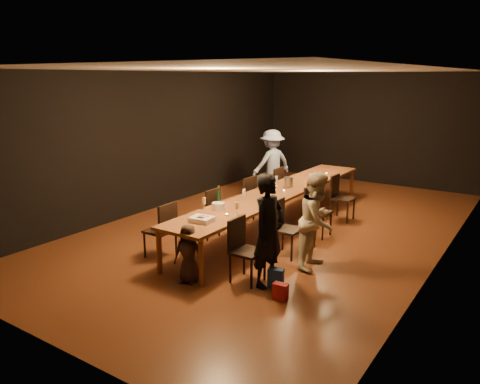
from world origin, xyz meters
The scene contains 30 objects.
ground centered at (0.00, 0.00, 0.00)m, with size 10.00×10.00×0.00m, color #461F11.
room_shell centered at (0.00, 0.00, 2.08)m, with size 6.04×10.04×3.02m.
table centered at (0.00, 0.00, 0.70)m, with size 0.90×6.00×0.75m.
chair_right_0 centered at (0.85, -2.40, 0.47)m, with size 0.42×0.42×0.93m, color black, non-canonical shape.
chair_right_1 centered at (0.85, -1.20, 0.47)m, with size 0.42×0.42×0.93m, color black, non-canonical shape.
chair_right_2 centered at (0.85, 0.00, 0.47)m, with size 0.42×0.42×0.93m, color black, non-canonical shape.
chair_right_3 centered at (0.85, 1.20, 0.47)m, with size 0.42×0.42×0.93m, color black, non-canonical shape.
chair_left_0 centered at (-0.85, -2.40, 0.47)m, with size 0.42×0.42×0.93m, color black, non-canonical shape.
chair_left_1 centered at (-0.85, -1.20, 0.47)m, with size 0.42×0.42×0.93m, color black, non-canonical shape.
chair_left_2 centered at (-0.85, 0.00, 0.47)m, with size 0.42×0.42×0.93m, color black, non-canonical shape.
chair_left_3 centered at (-0.85, 1.20, 0.47)m, with size 0.42×0.42×0.93m, color black, non-canonical shape.
woman_birthday centered at (1.15, -2.32, 0.80)m, with size 0.59×0.38×1.61m, color black.
woman_tan centered at (1.44, -1.36, 0.75)m, with size 0.73×0.57×1.50m, color beige.
man_blue centered at (-1.41, 2.19, 0.81)m, with size 1.05×0.61×1.63m, color #93ADE4.
child centered at (0.16, -2.89, 0.43)m, with size 0.42×0.27×0.86m, color #3C2921.
gift_bag_red centered at (1.53, -2.65, 0.12)m, with size 0.20×0.11×0.23m, color red.
gift_bag_blue centered at (1.28, -2.33, 0.13)m, with size 0.22×0.14×0.27m, color #2656A7.
birthday_cake centered at (0.01, -2.39, 0.79)m, with size 0.36×0.30×0.08m.
plate_stack centered at (-0.17, -1.71, 0.81)m, with size 0.21×0.21×0.12m, color white.
champagne_bottle centered at (-0.35, -1.46, 0.92)m, with size 0.08×0.08×0.34m, color black, non-canonical shape.
ice_bucket centered at (0.02, 0.39, 0.85)m, with size 0.18×0.18×0.20m, color #A3A3A7.
wineglass_0 centered at (-0.37, -1.84, 0.85)m, with size 0.06×0.06×0.21m, color beige, non-canonical shape.
wineglass_1 centered at (0.24, -1.79, 0.85)m, with size 0.06×0.06×0.21m, color beige, non-canonical shape.
wineglass_2 centered at (-0.14, -0.98, 0.85)m, with size 0.06×0.06×0.21m, color silver, non-canonical shape.
wineglass_3 centered at (0.27, -0.70, 0.85)m, with size 0.06×0.06×0.21m, color beige, non-canonical shape.
wineglass_4 centered at (-0.22, 0.31, 0.85)m, with size 0.06×0.06×0.21m, color silver, non-canonical shape.
wineglass_5 centered at (0.22, 1.19, 0.85)m, with size 0.06×0.06×0.21m, color silver, non-canonical shape.
tealight_near centered at (0.15, -1.93, 0.77)m, with size 0.05×0.05×0.03m, color #B2B7B2.
tealight_mid centered at (0.15, -0.05, 0.77)m, with size 0.05×0.05×0.03m, color #B2B7B2.
tealight_far centered at (0.15, 1.94, 0.77)m, with size 0.05×0.05×0.03m, color #B2B7B2.
Camera 1 is at (4.24, -7.67, 2.89)m, focal length 35.00 mm.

